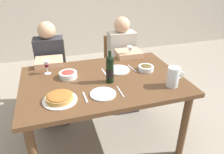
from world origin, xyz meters
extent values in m
plane|color=gray|center=(0.00, 0.00, 0.00)|extent=(8.00, 8.00, 0.00)
cube|color=brown|center=(0.00, 0.00, 0.74)|extent=(1.50, 1.00, 0.04)
cylinder|color=brown|center=(0.67, -0.42, 0.36)|extent=(0.07, 0.07, 0.72)
cylinder|color=brown|center=(-0.67, 0.42, 0.36)|extent=(0.07, 0.07, 0.72)
cylinder|color=brown|center=(0.67, 0.42, 0.36)|extent=(0.07, 0.07, 0.72)
cylinder|color=black|center=(0.05, -0.07, 0.86)|extent=(0.07, 0.07, 0.21)
sphere|color=black|center=(0.05, -0.07, 0.98)|extent=(0.07, 0.07, 0.07)
cylinder|color=black|center=(0.05, -0.07, 1.03)|extent=(0.03, 0.03, 0.07)
cylinder|color=black|center=(0.05, -0.07, 0.85)|extent=(0.07, 0.07, 0.07)
cylinder|color=silver|center=(0.55, -0.31, 0.85)|extent=(0.10, 0.10, 0.18)
cylinder|color=silver|center=(0.55, -0.31, 0.82)|extent=(0.10, 0.10, 0.11)
torus|color=silver|center=(0.62, -0.31, 0.86)|extent=(0.07, 0.01, 0.07)
cylinder|color=white|center=(-0.42, -0.25, 0.77)|extent=(0.27, 0.27, 0.01)
cylinder|color=#C18E47|center=(-0.42, -0.25, 0.79)|extent=(0.21, 0.21, 0.03)
ellipsoid|color=#9E6028|center=(-0.42, -0.25, 0.81)|extent=(0.19, 0.19, 0.02)
cylinder|color=silver|center=(-0.31, 0.13, 0.79)|extent=(0.17, 0.17, 0.05)
ellipsoid|color=#B2382D|center=(-0.31, 0.13, 0.81)|extent=(0.14, 0.14, 0.04)
cylinder|color=silver|center=(0.47, 0.05, 0.78)|extent=(0.15, 0.15, 0.05)
ellipsoid|color=brown|center=(0.47, 0.05, 0.80)|extent=(0.13, 0.13, 0.03)
cylinder|color=silver|center=(0.42, 0.40, 0.76)|extent=(0.06, 0.06, 0.00)
cylinder|color=silver|center=(0.42, 0.40, 0.80)|extent=(0.01, 0.01, 0.07)
cone|color=silver|center=(0.42, 0.40, 0.87)|extent=(0.07, 0.07, 0.07)
cylinder|color=silver|center=(-0.49, 0.27, 0.76)|extent=(0.06, 0.06, 0.00)
cylinder|color=silver|center=(-0.49, 0.27, 0.80)|extent=(0.01, 0.01, 0.07)
cone|color=silver|center=(-0.49, 0.27, 0.86)|extent=(0.07, 0.07, 0.06)
cylinder|color=#470A14|center=(-0.49, 0.27, 0.85)|extent=(0.04, 0.04, 0.02)
cylinder|color=silver|center=(0.20, 0.13, 0.77)|extent=(0.23, 0.23, 0.01)
cylinder|color=silver|center=(-0.07, -0.27, 0.77)|extent=(0.22, 0.22, 0.01)
cube|color=silver|center=(0.05, 0.13, 0.76)|extent=(0.02, 0.16, 0.00)
cube|color=silver|center=(0.35, 0.13, 0.76)|extent=(0.03, 0.18, 0.00)
cube|color=silver|center=(0.08, -0.27, 0.76)|extent=(0.01, 0.18, 0.00)
cube|color=silver|center=(-0.22, -0.27, 0.76)|extent=(0.02, 0.16, 0.00)
cube|color=brown|center=(-0.45, 0.81, 0.46)|extent=(0.42, 0.42, 0.02)
cube|color=brown|center=(-0.44, 1.00, 0.67)|extent=(0.36, 0.05, 0.40)
cylinder|color=brown|center=(-0.63, 0.65, 0.23)|extent=(0.04, 0.04, 0.45)
cylinder|color=brown|center=(-0.29, 0.63, 0.23)|extent=(0.04, 0.04, 0.45)
cylinder|color=brown|center=(-0.61, 0.99, 0.23)|extent=(0.04, 0.04, 0.45)
cylinder|color=brown|center=(-0.27, 0.97, 0.23)|extent=(0.04, 0.04, 0.45)
cube|color=#2D2D33|center=(-0.45, 0.77, 0.72)|extent=(0.35, 0.22, 0.50)
sphere|color=tan|center=(-0.45, 0.77, 1.06)|extent=(0.20, 0.20, 0.20)
cube|color=#33333D|center=(-0.46, 0.58, 0.47)|extent=(0.33, 0.40, 0.14)
cube|color=#33333D|center=(-0.47, 0.43, 0.20)|extent=(0.28, 0.14, 0.40)
cube|color=tan|center=(-0.47, 0.49, 0.79)|extent=(0.30, 0.26, 0.06)
cube|color=brown|center=(0.45, 0.80, 0.46)|extent=(0.41, 0.41, 0.02)
cube|color=brown|center=(0.46, 0.98, 0.67)|extent=(0.36, 0.04, 0.40)
cylinder|color=brown|center=(0.27, 0.63, 0.23)|extent=(0.04, 0.04, 0.45)
cylinder|color=brown|center=(0.61, 0.62, 0.23)|extent=(0.04, 0.04, 0.45)
cylinder|color=brown|center=(0.29, 0.97, 0.23)|extent=(0.04, 0.04, 0.45)
cylinder|color=brown|center=(0.63, 0.96, 0.23)|extent=(0.04, 0.04, 0.45)
cube|color=#B7B2A8|center=(0.45, 0.76, 0.72)|extent=(0.35, 0.21, 0.50)
sphere|color=tan|center=(0.45, 0.76, 1.06)|extent=(0.20, 0.20, 0.20)
cube|color=#33333D|center=(0.44, 0.57, 0.47)|extent=(0.32, 0.39, 0.14)
cube|color=#33333D|center=(0.44, 0.42, 0.20)|extent=(0.28, 0.13, 0.40)
cube|color=tan|center=(0.44, 0.48, 0.79)|extent=(0.30, 0.25, 0.06)
camera|label=1|loc=(-0.44, -1.71, 1.70)|focal=34.09mm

